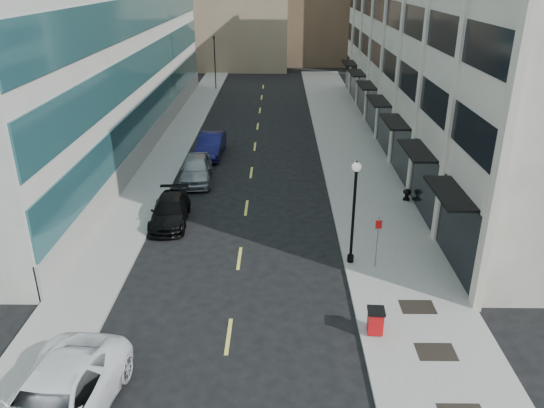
{
  "coord_description": "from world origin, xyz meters",
  "views": [
    {
      "loc": [
        1.86,
        -14.44,
        12.73
      ],
      "look_at": [
        1.58,
        8.37,
        2.72
      ],
      "focal_mm": 35.0,
      "sensor_mm": 36.0,
      "label": 1
    }
  ],
  "objects_px": {
    "car_white_van": "(53,407)",
    "sign_post": "(378,235)",
    "car_silver_sedan": "(196,169)",
    "trash_bin": "(375,320)",
    "traffic_signal": "(214,40)",
    "car_blue_sedan": "(211,145)",
    "urn_planter": "(407,193)",
    "lamppost": "(354,204)",
    "car_black_pickup": "(170,211)"
  },
  "relations": [
    {
      "from": "car_silver_sedan",
      "to": "sign_post",
      "type": "distance_m",
      "value": 15.1
    },
    {
      "from": "traffic_signal",
      "to": "sign_post",
      "type": "distance_m",
      "value": 42.82
    },
    {
      "from": "car_silver_sedan",
      "to": "car_blue_sedan",
      "type": "height_order",
      "value": "car_silver_sedan"
    },
    {
      "from": "car_blue_sedan",
      "to": "urn_planter",
      "type": "height_order",
      "value": "car_blue_sedan"
    },
    {
      "from": "traffic_signal",
      "to": "sign_post",
      "type": "height_order",
      "value": "traffic_signal"
    },
    {
      "from": "car_white_van",
      "to": "trash_bin",
      "type": "bearing_deg",
      "value": 29.25
    },
    {
      "from": "car_white_van",
      "to": "trash_bin",
      "type": "xyz_separation_m",
      "value": [
        10.35,
        4.66,
        -0.18
      ]
    },
    {
      "from": "traffic_signal",
      "to": "trash_bin",
      "type": "height_order",
      "value": "traffic_signal"
    },
    {
      "from": "traffic_signal",
      "to": "urn_planter",
      "type": "distance_m",
      "value": 36.67
    },
    {
      "from": "urn_planter",
      "to": "trash_bin",
      "type": "bearing_deg",
      "value": -107.44
    },
    {
      "from": "car_white_van",
      "to": "sign_post",
      "type": "relative_size",
      "value": 2.52
    },
    {
      "from": "car_black_pickup",
      "to": "sign_post",
      "type": "height_order",
      "value": "sign_post"
    },
    {
      "from": "car_black_pickup",
      "to": "trash_bin",
      "type": "distance_m",
      "value": 13.81
    },
    {
      "from": "car_blue_sedan",
      "to": "trash_bin",
      "type": "xyz_separation_m",
      "value": [
        8.75,
        -21.61,
        -0.12
      ]
    },
    {
      "from": "traffic_signal",
      "to": "trash_bin",
      "type": "relative_size",
      "value": 6.72
    },
    {
      "from": "car_white_van",
      "to": "sign_post",
      "type": "xyz_separation_m",
      "value": [
        11.2,
        9.6,
        0.89
      ]
    },
    {
      "from": "traffic_signal",
      "to": "sign_post",
      "type": "relative_size",
      "value": 2.74
    },
    {
      "from": "traffic_signal",
      "to": "car_silver_sedan",
      "type": "xyz_separation_m",
      "value": [
        1.95,
        -29.63,
        -4.87
      ]
    },
    {
      "from": "car_blue_sedan",
      "to": "traffic_signal",
      "type": "bearing_deg",
      "value": 96.91
    },
    {
      "from": "traffic_signal",
      "to": "car_silver_sedan",
      "type": "relative_size",
      "value": 1.4
    },
    {
      "from": "car_white_van",
      "to": "lamppost",
      "type": "height_order",
      "value": "lamppost"
    },
    {
      "from": "car_black_pickup",
      "to": "car_silver_sedan",
      "type": "xyz_separation_m",
      "value": [
        0.53,
        6.37,
        0.16
      ]
    },
    {
      "from": "car_black_pickup",
      "to": "lamppost",
      "type": "xyz_separation_m",
      "value": [
        9.38,
        -4.51,
        2.44
      ]
    },
    {
      "from": "car_black_pickup",
      "to": "car_blue_sedan",
      "type": "xyz_separation_m",
      "value": [
        0.88,
        11.71,
        0.13
      ]
    },
    {
      "from": "car_silver_sedan",
      "to": "car_blue_sedan",
      "type": "xyz_separation_m",
      "value": [
        0.35,
        5.35,
        -0.02
      ]
    },
    {
      "from": "traffic_signal",
      "to": "car_blue_sedan",
      "type": "xyz_separation_m",
      "value": [
        2.3,
        -24.28,
        -4.89
      ]
    },
    {
      "from": "trash_bin",
      "to": "car_black_pickup",
      "type": "bearing_deg",
      "value": 137.9
    },
    {
      "from": "traffic_signal",
      "to": "car_white_van",
      "type": "bearing_deg",
      "value": -89.21
    },
    {
      "from": "car_silver_sedan",
      "to": "trash_bin",
      "type": "bearing_deg",
      "value": -65.37
    },
    {
      "from": "traffic_signal",
      "to": "car_blue_sedan",
      "type": "relative_size",
      "value": 1.39
    },
    {
      "from": "traffic_signal",
      "to": "trash_bin",
      "type": "xyz_separation_m",
      "value": [
        11.05,
        -45.89,
        -5.01
      ]
    },
    {
      "from": "car_black_pickup",
      "to": "trash_bin",
      "type": "bearing_deg",
      "value": -49.08
    },
    {
      "from": "urn_planter",
      "to": "lamppost",
      "type": "bearing_deg",
      "value": -119.85
    },
    {
      "from": "car_silver_sedan",
      "to": "urn_planter",
      "type": "bearing_deg",
      "value": -19.04
    },
    {
      "from": "traffic_signal",
      "to": "car_black_pickup",
      "type": "xyz_separation_m",
      "value": [
        1.42,
        -35.99,
        -5.03
      ]
    },
    {
      "from": "trash_bin",
      "to": "sign_post",
      "type": "relative_size",
      "value": 0.41
    },
    {
      "from": "car_white_van",
      "to": "sign_post",
      "type": "distance_m",
      "value": 14.78
    },
    {
      "from": "sign_post",
      "to": "lamppost",
      "type": "bearing_deg",
      "value": 149.56
    },
    {
      "from": "lamppost",
      "to": "sign_post",
      "type": "relative_size",
      "value": 2.0
    },
    {
      "from": "car_black_pickup",
      "to": "lamppost",
      "type": "height_order",
      "value": "lamppost"
    },
    {
      "from": "lamppost",
      "to": "sign_post",
      "type": "xyz_separation_m",
      "value": [
        1.1,
        -0.44,
        -1.36
      ]
    },
    {
      "from": "car_blue_sedan",
      "to": "urn_planter",
      "type": "distance_m",
      "value": 15.5
    },
    {
      "from": "car_black_pickup",
      "to": "car_white_van",
      "type": "bearing_deg",
      "value": -96.14
    },
    {
      "from": "trash_bin",
      "to": "urn_planter",
      "type": "relative_size",
      "value": 1.52
    },
    {
      "from": "car_white_van",
      "to": "lamppost",
      "type": "relative_size",
      "value": 1.26
    },
    {
      "from": "urn_planter",
      "to": "sign_post",
      "type": "bearing_deg",
      "value": -111.97
    },
    {
      "from": "car_black_pickup",
      "to": "urn_planter",
      "type": "bearing_deg",
      "value": 9.0
    },
    {
      "from": "car_silver_sedan",
      "to": "trash_bin",
      "type": "height_order",
      "value": "car_silver_sedan"
    },
    {
      "from": "sign_post",
      "to": "traffic_signal",
      "type": "bearing_deg",
      "value": 97.51
    },
    {
      "from": "car_white_van",
      "to": "traffic_signal",
      "type": "bearing_deg",
      "value": 95.82
    }
  ]
}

